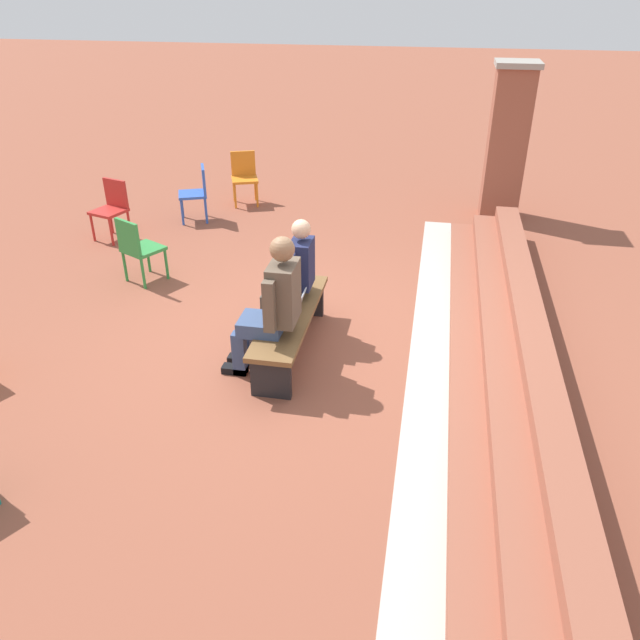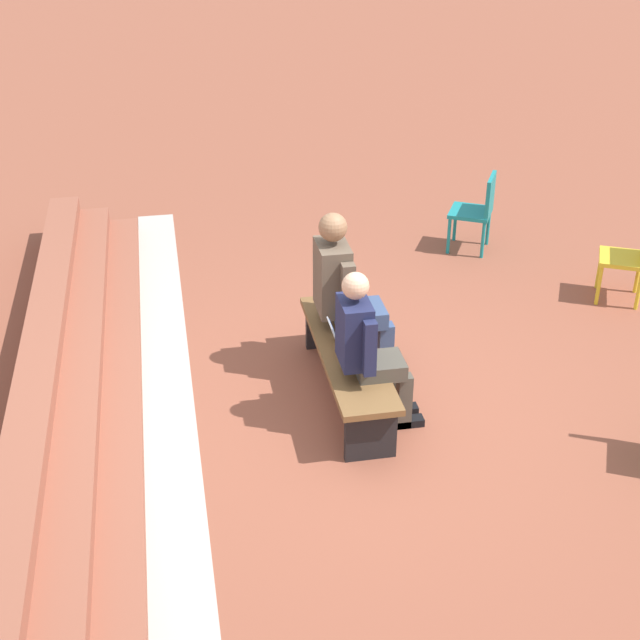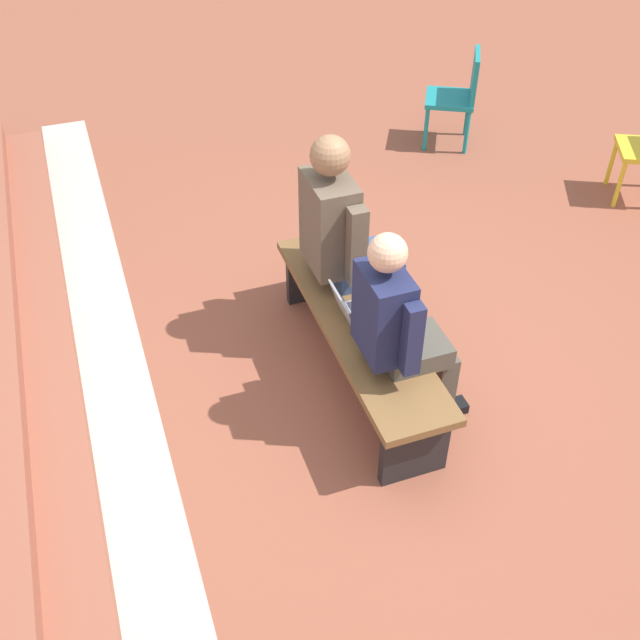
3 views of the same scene
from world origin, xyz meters
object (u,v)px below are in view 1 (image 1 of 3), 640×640
Objects in this scene: plastic_chair_near_bench_left at (112,206)px; person_student at (292,274)px; bench at (290,321)px; person_adult at (272,304)px; laptop at (292,308)px; plastic_chair_near_bench_right at (197,190)px; plastic_chair_far_right at (244,175)px; plastic_chair_mid_courtyard at (137,246)px.

person_student is at bearing 55.16° from plastic_chair_near_bench_left.
person_adult reaches higher than bench.
plastic_chair_near_bench_right is (-3.51, -2.30, -0.02)m from laptop.
plastic_chair_near_bench_right reaches higher than laptop.
bench is at bearing 9.32° from person_student.
plastic_chair_far_right is at bearing 143.07° from plastic_chair_near_bench_left.
plastic_chair_far_right is 1.05m from plastic_chair_near_bench_right.
plastic_chair_far_right is at bearing -157.81° from bench.
laptop is 0.38× the size of plastic_chair_far_right.
person_adult reaches higher than plastic_chair_far_right.
plastic_chair_mid_courtyard is 1.00× the size of plastic_chair_far_right.
person_student is 0.43m from laptop.
bench is 2.14× the size of plastic_chair_mid_courtyard.
plastic_chair_far_right is at bearing 173.16° from plastic_chair_mid_courtyard.
plastic_chair_near_bench_left is at bearing -142.78° from plastic_chair_mid_courtyard.
laptop is (0.38, 0.08, -0.19)m from person_student.
plastic_chair_mid_courtyard is 1.00× the size of plastic_chair_near_bench_left.
plastic_chair_near_bench_right is at bearing -178.04° from plastic_chair_mid_courtyard.
person_student reaches higher than laptop.
plastic_chair_near_bench_right is (-3.13, -2.22, -0.21)m from person_student.
plastic_chair_mid_courtyard is at bearing -119.17° from laptop.
bench is 0.56m from person_adult.
person_student is 1.53× the size of plastic_chair_mid_courtyard.
laptop is 0.38× the size of plastic_chair_mid_courtyard.
plastic_chair_near_bench_left is 1.32m from plastic_chair_near_bench_right.
person_adult is 0.48m from laptop.
plastic_chair_far_right is (-3.22, 0.39, 0.00)m from plastic_chair_mid_courtyard.
person_student reaches higher than bench.
plastic_chair_near_bench_right is at bearing -150.53° from person_adult.
person_student is at bearing 179.46° from person_adult.
plastic_chair_far_right reaches higher than laptop.
plastic_chair_mid_courtyard is at bearing 37.22° from plastic_chair_near_bench_left.
plastic_chair_near_bench_right is at bearing -146.80° from laptop.
bench is at bearing 22.19° from plastic_chair_far_right.
person_student is at bearing 23.32° from plastic_chair_far_right.
plastic_chair_near_bench_left is 1.00× the size of plastic_chair_near_bench_right.
bench is 1.28× the size of person_adult.
bench is at bearing 60.52° from plastic_chair_mid_courtyard.
laptop is 4.14m from plastic_chair_near_bench_left.
person_adult is at bearing -11.58° from laptop.
person_student is at bearing -168.71° from laptop.
person_adult reaches higher than plastic_chair_mid_courtyard.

